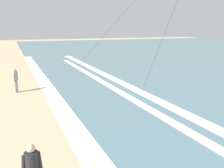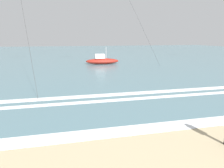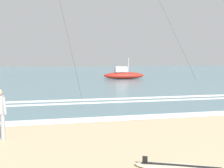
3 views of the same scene
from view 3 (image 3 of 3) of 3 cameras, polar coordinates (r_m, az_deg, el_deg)
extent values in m
cube|color=slate|center=(55.77, -7.23, 2.65)|extent=(140.00, 90.00, 0.01)
cube|color=white|center=(11.63, 4.33, -7.16)|extent=(51.59, 0.96, 0.01)
cube|color=white|center=(15.87, 2.19, -3.80)|extent=(40.64, 0.55, 0.01)
cube|color=white|center=(17.68, 7.72, -2.91)|extent=(54.48, 0.75, 0.01)
cylinder|color=gray|center=(9.13, -22.24, -8.46)|extent=(0.13, 0.13, 0.82)
cylinder|color=gray|center=(8.95, -21.94, -4.31)|extent=(0.16, 0.14, 0.56)
ellipsoid|color=beige|center=(6.61, 14.44, -16.83)|extent=(2.16, 1.41, 0.09)
cube|color=black|center=(6.59, 14.45, -16.43)|extent=(1.67, 0.82, 0.01)
cube|color=black|center=(6.57, 7.04, -15.67)|extent=(0.12, 0.06, 0.16)
cylinder|color=#333333|center=(31.20, 11.46, 14.20)|extent=(9.12, 2.10, 14.84)
ellipsoid|color=maroon|center=(34.31, 2.55, 1.81)|extent=(5.29, 2.00, 0.90)
cube|color=silver|center=(34.19, 1.90, 3.14)|extent=(1.56, 1.19, 0.70)
cylinder|color=#B2B2B2|center=(34.38, 3.54, 4.07)|extent=(0.08, 0.08, 1.80)
camera|label=1|loc=(17.69, 48.39, 9.01)|focal=39.39mm
camera|label=2|loc=(5.53, 38.06, 20.82)|focal=30.30mm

